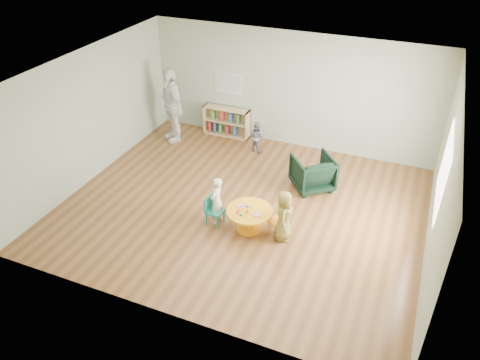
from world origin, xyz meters
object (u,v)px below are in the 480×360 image
(child_right, at_px, (284,216))
(bookshelf, at_px, (227,121))
(kid_chair_right, at_px, (279,222))
(child_left, at_px, (217,201))
(activity_table, at_px, (249,216))
(adult_caretaker, at_px, (172,105))
(toddler, at_px, (257,137))
(kid_chair_left, at_px, (213,209))
(armchair, at_px, (313,173))

(child_right, bearing_deg, bookshelf, 27.59)
(kid_chair_right, distance_m, child_left, 1.24)
(activity_table, distance_m, adult_caretaker, 4.18)
(activity_table, xyz_separation_m, toddler, (-0.97, 2.92, 0.08))
(kid_chair_left, bearing_deg, child_left, 140.12)
(adult_caretaker, bearing_deg, activity_table, -2.46)
(bookshelf, distance_m, child_right, 4.38)
(adult_caretaker, bearing_deg, bookshelf, 72.06)
(kid_chair_right, distance_m, adult_caretaker, 4.57)
(kid_chair_right, height_order, toddler, toddler)
(bookshelf, bearing_deg, kid_chair_right, -52.82)
(activity_table, distance_m, child_right, 0.70)
(child_right, height_order, toddler, child_right)
(toddler, xyz_separation_m, adult_caretaker, (-2.16, -0.22, 0.54))
(toddler, bearing_deg, child_right, 137.06)
(kid_chair_left, distance_m, armchair, 2.40)
(kid_chair_right, relative_size, bookshelf, 0.42)
(kid_chair_left, bearing_deg, activity_table, 101.33)
(bookshelf, bearing_deg, kid_chair_left, -70.02)
(activity_table, height_order, adult_caretaker, adult_caretaker)
(kid_chair_right, height_order, armchair, armchair)
(bookshelf, height_order, armchair, bookshelf)
(kid_chair_left, height_order, armchair, armchair)
(bookshelf, height_order, child_left, child_left)
(activity_table, distance_m, kid_chair_left, 0.71)
(bookshelf, xyz_separation_m, armchair, (2.71, -1.61, 0.00))
(activity_table, xyz_separation_m, kid_chair_right, (0.56, 0.09, -0.03))
(bookshelf, height_order, adult_caretaker, adult_caretaker)
(child_left, relative_size, toddler, 1.26)
(bookshelf, distance_m, child_left, 3.73)
(bookshelf, xyz_separation_m, toddler, (1.03, -0.54, 0.02))
(activity_table, height_order, armchair, armchair)
(bookshelf, xyz_separation_m, child_left, (1.34, -3.48, 0.12))
(armchair, bearing_deg, child_right, 49.82)
(bookshelf, xyz_separation_m, child_right, (2.66, -3.47, 0.14))
(kid_chair_right, relative_size, toddler, 0.66)
(activity_table, height_order, child_right, child_right)
(kid_chair_right, xyz_separation_m, child_right, (0.11, -0.10, 0.23))
(activity_table, xyz_separation_m, armchair, (0.71, 1.85, 0.07))
(activity_table, height_order, kid_chair_left, kid_chair_left)
(armchair, distance_m, child_left, 2.32)
(child_right, bearing_deg, toddler, 19.24)
(activity_table, xyz_separation_m, child_right, (0.67, -0.01, 0.20))
(activity_table, distance_m, child_left, 0.68)
(kid_chair_left, height_order, kid_chair_right, kid_chair_left)
(child_left, relative_size, adult_caretaker, 0.52)
(kid_chair_left, relative_size, child_left, 0.59)
(bookshelf, height_order, toddler, toddler)
(activity_table, height_order, toddler, toddler)
(child_right, xyz_separation_m, adult_caretaker, (-3.80, 2.71, 0.43))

